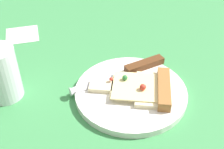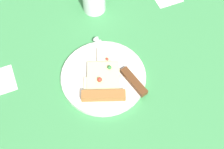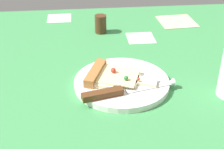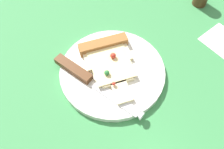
{
  "view_description": "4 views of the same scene",
  "coord_description": "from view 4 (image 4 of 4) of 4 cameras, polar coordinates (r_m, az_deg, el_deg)",
  "views": [
    {
      "loc": [
        -13.79,
        -53.93,
        45.71
      ],
      "look_at": [
        -1.01,
        -4.27,
        4.43
      ],
      "focal_mm": 48.79,
      "sensor_mm": 36.0,
      "label": 1
    },
    {
      "loc": [
        44.84,
        -21.43,
        76.55
      ],
      "look_at": [
        4.46,
        -5.14,
        3.85
      ],
      "focal_mm": 48.9,
      "sensor_mm": 36.0,
      "label": 2
    },
    {
      "loc": [
        12.42,
        63.26,
        45.48
      ],
      "look_at": [
        4.88,
        -8.65,
        2.38
      ],
      "focal_mm": 52.15,
      "sensor_mm": 36.0,
      "label": 3
    },
    {
      "loc": [
        -21.64,
        12.72,
        49.06
      ],
      "look_at": [
        0.57,
        -5.33,
        3.7
      ],
      "focal_mm": 39.35,
      "sensor_mm": 36.0,
      "label": 4
    }
  ],
  "objects": [
    {
      "name": "pizza_slice",
      "position": [
        0.58,
        -0.75,
        3.55
      ],
      "size": [
        19.03,
        14.26,
        2.65
      ],
      "rotation": [
        0.0,
        0.0,
        1.21
      ],
      "color": "beige",
      "rests_on": "plate"
    },
    {
      "name": "ground_plane",
      "position": [
        0.56,
        -3.83,
        -6.11
      ],
      "size": [
        133.47,
        133.47,
        3.0
      ],
      "color": "#3D8C4C",
      "rests_on": "ground"
    },
    {
      "name": "plate",
      "position": [
        0.58,
        0.08,
        0.64
      ],
      "size": [
        24.51,
        24.51,
        1.53
      ],
      "primitive_type": "cylinder",
      "color": "white",
      "rests_on": "ground_plane"
    },
    {
      "name": "knife",
      "position": [
        0.55,
        -5.41,
        -1.14
      ],
      "size": [
        23.82,
        7.7,
        2.45
      ],
      "rotation": [
        0.0,
        0.0,
        1.81
      ],
      "color": "silver",
      "rests_on": "plate"
    }
  ]
}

